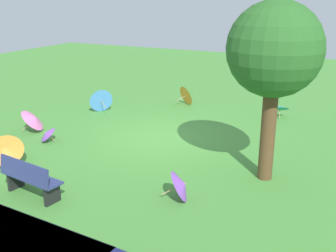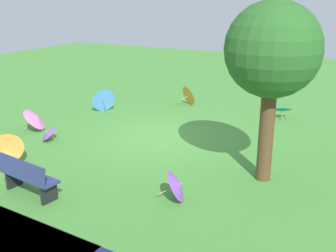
% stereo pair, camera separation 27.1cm
% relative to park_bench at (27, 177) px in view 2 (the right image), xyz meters
% --- Properties ---
extents(ground, '(40.00, 40.00, 0.00)m').
position_rel_park_bench_xyz_m(ground, '(-0.78, -4.84, -0.47)').
color(ground, '#478C38').
extents(park_bench, '(1.65, 0.70, 0.90)m').
position_rel_park_bench_xyz_m(park_bench, '(0.00, 0.00, 0.00)').
color(park_bench, navy).
rests_on(park_bench, ground).
extents(shade_tree, '(2.21, 2.21, 4.30)m').
position_rel_park_bench_xyz_m(shade_tree, '(-4.49, -3.35, 2.67)').
color(shade_tree, brown).
rests_on(shade_tree, ground).
extents(parasol_purple_0, '(0.80, 0.87, 0.73)m').
position_rel_park_bench_xyz_m(parasol_purple_0, '(-3.12, -1.39, -0.10)').
color(parasol_purple_0, tan).
rests_on(parasol_purple_0, ground).
extents(parasol_teal_0, '(0.88, 0.88, 0.59)m').
position_rel_park_bench_xyz_m(parasol_teal_0, '(-3.71, -8.78, -0.07)').
color(parasol_teal_0, tan).
rests_on(parasol_teal_0, ground).
extents(parasol_orange_0, '(0.90, 0.84, 0.82)m').
position_rel_park_bench_xyz_m(parasol_orange_0, '(0.11, -8.94, -0.05)').
color(parasol_orange_0, tan).
rests_on(parasol_orange_0, ground).
extents(parasol_orange_2, '(1.27, 1.26, 0.85)m').
position_rel_park_bench_xyz_m(parasol_orange_2, '(1.85, -1.01, 0.02)').
color(parasol_orange_2, tan).
rests_on(parasol_orange_2, ground).
extents(parasol_blue_0, '(0.98, 0.93, 0.92)m').
position_rel_park_bench_xyz_m(parasol_blue_0, '(2.73, -6.54, -0.00)').
color(parasol_blue_0, tan).
rests_on(parasol_blue_0, ground).
extents(parasol_pink_0, '(1.04, 1.10, 0.81)m').
position_rel_park_bench_xyz_m(parasol_pink_0, '(3.25, -3.50, -0.02)').
color(parasol_pink_0, tan).
rests_on(parasol_pink_0, ground).
extents(parasol_purple_1, '(0.76, 0.76, 0.49)m').
position_rel_park_bench_xyz_m(parasol_purple_1, '(2.18, -2.92, -0.20)').
color(parasol_purple_1, tan).
rests_on(parasol_purple_1, ground).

